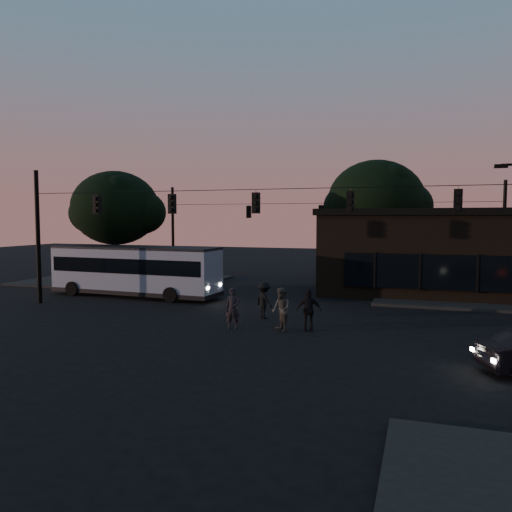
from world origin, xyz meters
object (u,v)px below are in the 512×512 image
(building, at_px, (445,251))
(pedestrian_c, at_px, (309,310))
(bus, at_px, (135,268))
(pedestrian_a, at_px, (233,308))
(pedestrian_b, at_px, (281,309))
(pedestrian_d, at_px, (264,300))

(building, relative_size, pedestrian_c, 8.44)
(building, height_order, pedestrian_c, building)
(bus, distance_m, pedestrian_c, 13.72)
(pedestrian_a, height_order, pedestrian_b, pedestrian_b)
(pedestrian_c, distance_m, pedestrian_d, 3.32)
(bus, bearing_deg, pedestrian_b, -26.69)
(pedestrian_c, relative_size, pedestrian_d, 1.04)
(building, bearing_deg, bus, -156.04)
(building, xyz_separation_m, pedestrian_c, (-5.90, -14.11, -1.80))
(pedestrian_d, bearing_deg, pedestrian_b, 160.93)
(bus, height_order, pedestrian_b, bus)
(pedestrian_b, bearing_deg, pedestrian_c, 64.52)
(pedestrian_c, bearing_deg, building, -130.87)
(bus, relative_size, pedestrian_a, 6.16)
(pedestrian_d, bearing_deg, bus, 15.56)
(building, xyz_separation_m, bus, (-18.21, -8.09, -0.98))
(pedestrian_c, bearing_deg, pedestrian_d, -55.60)
(pedestrian_d, bearing_deg, building, -87.14)
(pedestrian_b, relative_size, pedestrian_d, 1.06)
(building, height_order, pedestrian_b, building)
(pedestrian_d, bearing_deg, pedestrian_c, -179.34)
(bus, relative_size, pedestrian_d, 6.29)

